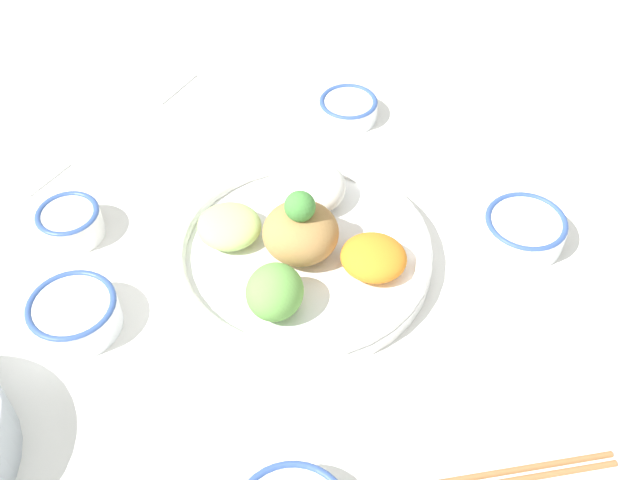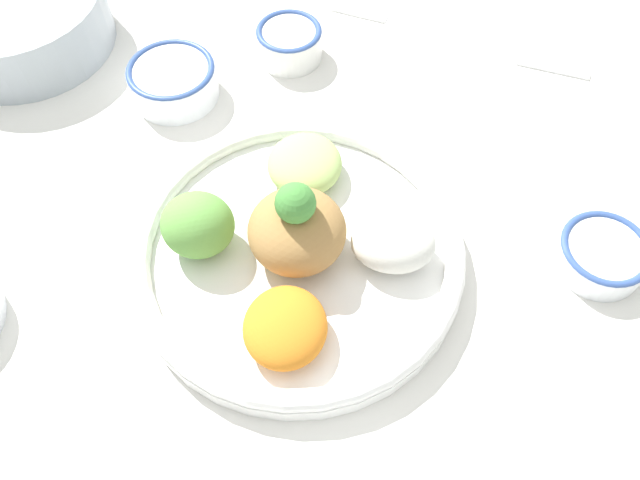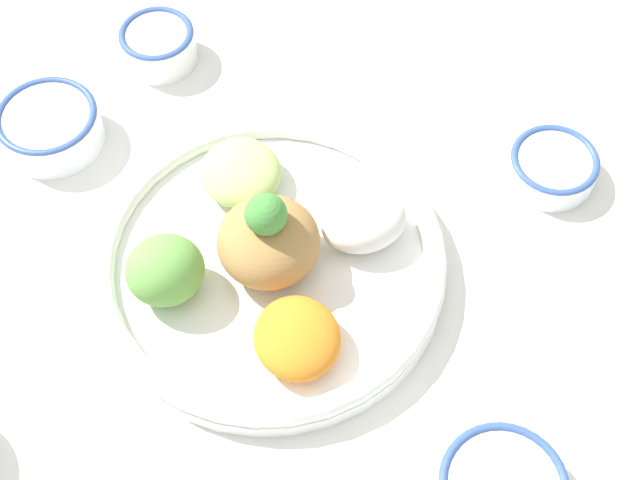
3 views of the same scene
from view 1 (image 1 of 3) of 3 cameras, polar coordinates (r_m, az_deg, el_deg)
name	(u,v)px [view 1 (image 1 of 3)]	position (r m, az deg, el deg)	size (l,w,h in m)	color
ground_plane	(326,276)	(0.92, 0.49, -2.78)	(2.40, 2.40, 0.00)	white
salad_platter	(300,249)	(0.91, -1.54, -0.70)	(0.32, 0.32, 0.12)	white
sauce_bowl_red	(348,108)	(1.14, 2.17, 10.04)	(0.09, 0.09, 0.03)	white
sauce_bowl_dark	(74,313)	(0.90, -18.22, -5.33)	(0.10, 0.10, 0.04)	white
rice_bowl_plain	(70,222)	(1.00, -18.51, 1.31)	(0.08, 0.08, 0.04)	white
sauce_bowl_far	(524,229)	(0.98, 15.30, 0.83)	(0.10, 0.10, 0.04)	white
chopsticks_pair_near	(499,477)	(0.80, 13.45, -17.13)	(0.18, 0.19, 0.01)	#9E6B3D
serving_spoon_main	(162,100)	(1.20, -11.96, 10.39)	(0.04, 0.13, 0.01)	white
serving_spoon_extra	(66,163)	(1.12, -18.78, 5.55)	(0.04, 0.12, 0.01)	white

